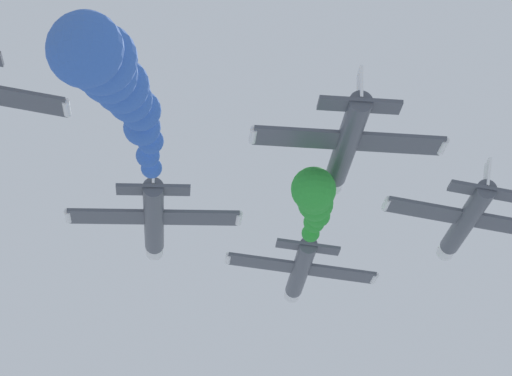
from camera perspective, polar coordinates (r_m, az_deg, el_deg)
name	(u,v)px	position (r m, az deg, el deg)	size (l,w,h in m)	color
airplane_lead	(300,269)	(75.45, 2.13, -3.87)	(9.54, 10.35, 2.60)	#474C56
smoke_trail_lead	(315,201)	(61.67, 2.80, -0.61)	(2.85, 11.85, 3.16)	green
airplane_left_inner	(154,219)	(65.63, -4.87, -1.45)	(9.56, 10.35, 2.32)	#474C56
smoke_trail_left_inner	(113,82)	(45.60, -6.79, 5.04)	(3.86, 20.38, 5.41)	blue
airplane_right_inner	(466,220)	(67.72, 9.95, -1.49)	(9.49, 10.35, 2.81)	#474C56
airplane_left_outer	(347,143)	(58.47, 4.33, 2.15)	(9.57, 10.35, 2.33)	#474C56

